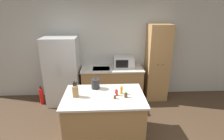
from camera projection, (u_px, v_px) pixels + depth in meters
name	position (u px, v px, depth m)	size (l,w,h in m)	color
wall_back	(112.00, 50.00, 4.75)	(7.20, 0.06, 2.60)	#B2B2AD
refrigerator	(63.00, 71.00, 4.46)	(0.82, 0.76, 1.73)	#B7BABC
back_counter	(112.00, 84.00, 4.73)	(1.62, 0.63, 0.88)	#9E7547
pantry_cabinet	(157.00, 63.00, 4.62)	(0.56, 0.56, 2.01)	#9E7547
kitchen_island	(104.00, 116.00, 3.30)	(1.46, 0.97, 0.89)	#9E7547
microwave	(124.00, 62.00, 4.63)	(0.53, 0.37, 0.29)	#B2B5B7
knife_block	(75.00, 91.00, 3.08)	(0.09, 0.09, 0.30)	#9E7547
spice_bottle_tall_dark	(121.00, 90.00, 3.19)	(0.05, 0.05, 0.17)	orange
spice_bottle_short_red	(117.00, 93.00, 3.14)	(0.06, 0.06, 0.11)	#B2281E
spice_bottle_amber_oil	(126.00, 95.00, 3.07)	(0.06, 0.06, 0.09)	#563319
spice_bottle_green_herb	(115.00, 97.00, 3.03)	(0.05, 0.05, 0.08)	#563319
kettle	(95.00, 84.00, 3.40)	(0.16, 0.16, 0.22)	#232326
fire_extinguisher	(42.00, 96.00, 4.53)	(0.10, 0.10, 0.50)	red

